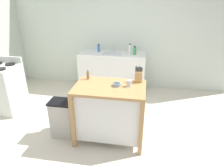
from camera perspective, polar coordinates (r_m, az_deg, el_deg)
ground_plane at (r=3.44m, az=-1.56°, el=-14.29°), size 6.36×6.36×0.00m
wall_back at (r=4.90m, az=3.24°, el=14.06°), size 5.36×0.10×2.60m
kitchen_island at (r=3.11m, az=-0.62°, el=-7.41°), size 1.05×0.68×0.91m
knife_block at (r=3.07m, az=7.57°, el=2.22°), size 0.11×0.09×0.25m
bowl_ceramic_small at (r=2.93m, az=1.37°, el=-0.14°), size 0.12×0.12×0.04m
drinking_cup at (r=2.92m, az=4.89°, el=0.23°), size 0.07×0.07×0.10m
pepper_grinder at (r=3.18m, az=-6.86°, el=2.68°), size 0.04×0.04×0.16m
trash_bin at (r=3.36m, az=-13.90°, el=-9.43°), size 0.36×0.28×0.63m
sink_counter at (r=4.81m, az=0.14°, el=3.52°), size 1.53×0.60×0.91m
sink_faucet at (r=4.78m, az=0.43°, el=10.46°), size 0.02×0.02×0.22m
bottle_spray_cleaner at (r=4.81m, az=-3.82°, el=10.19°), size 0.06×0.06×0.18m
bottle_dish_soap at (r=4.56m, az=6.47°, el=9.39°), size 0.07×0.07×0.19m
bottle_hand_soap at (r=4.61m, az=5.10°, el=9.87°), size 0.06×0.06×0.23m
stove at (r=4.44m, az=-28.36°, el=-1.12°), size 0.60×0.60×1.03m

